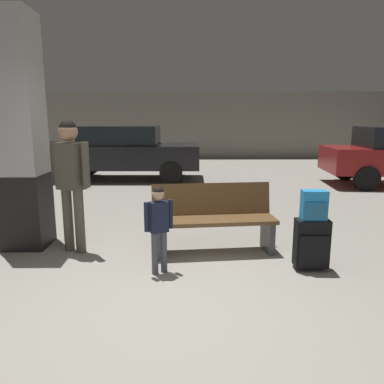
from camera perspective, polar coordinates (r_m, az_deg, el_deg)
The scene contains 9 objects.
ground_plane at distance 7.40m, azimuth -2.31°, elevation -2.69°, with size 18.00×18.00×0.10m, color gray.
garage_back_wall at distance 16.04m, azimuth -1.44°, elevation 10.16°, with size 18.00×0.12×2.80m, color gray.
structural_pillar at distance 5.44m, azimuth -24.91°, elevation 7.97°, with size 0.57×0.57×3.08m.
bench at distance 4.91m, azimuth 3.28°, elevation -4.10°, with size 1.64×0.68×0.89m.
suitcase at distance 4.56m, azimuth 17.83°, elevation -7.50°, with size 0.38×0.24×0.60m.
backpack_bright at distance 4.43m, azimuth 18.18°, elevation -1.99°, with size 0.29×0.20×0.34m.
child at distance 4.18m, azimuth -5.14°, elevation -4.38°, with size 0.31×0.20×1.01m.
adult at distance 5.00m, azimuth -18.08°, elevation 2.90°, with size 0.54×0.33×1.72m.
parked_car_far at distance 10.75m, azimuth -10.20°, elevation 6.18°, with size 4.12×1.84×1.51m.
Camera 1 is at (0.22, -3.18, 1.76)m, focal length 34.85 mm.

